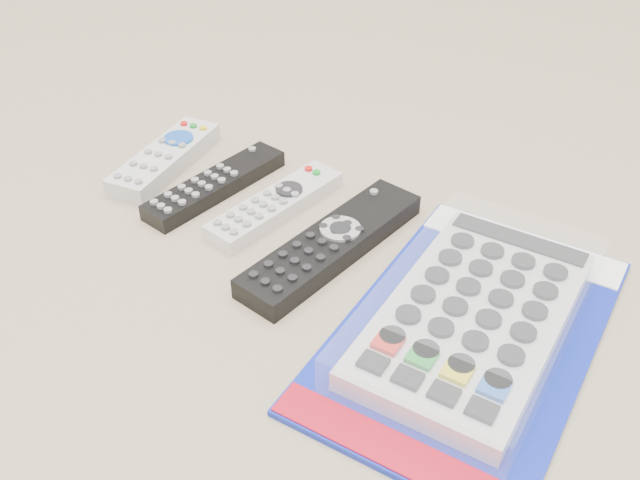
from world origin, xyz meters
The scene contains 5 objects.
remote_small_grey centered at (-0.21, 0.06, 0.01)m, with size 0.08×0.17×0.03m.
remote_slim_black centered at (-0.13, 0.05, 0.01)m, with size 0.06×0.19×0.02m.
remote_silver_dvd centered at (-0.05, 0.05, 0.01)m, with size 0.07×0.18×0.02m.
remote_large_black centered at (0.04, 0.03, 0.01)m, with size 0.08×0.23×0.02m.
jumbo_remote_packaged centered at (0.21, 0.00, 0.02)m, with size 0.21×0.34×0.04m.
Camera 1 is at (0.34, -0.45, 0.45)m, focal length 40.00 mm.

